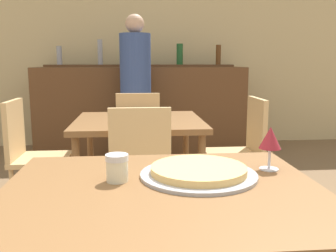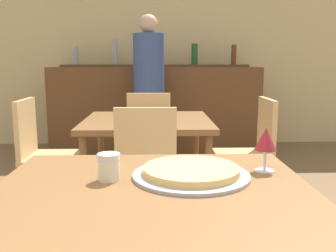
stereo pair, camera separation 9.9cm
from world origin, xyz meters
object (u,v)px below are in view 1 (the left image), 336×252
object	(u,v)px
pizza_tray	(199,172)
cheese_shaker	(117,168)
wine_glass	(270,139)
chair_far_side_front	(141,172)
chair_far_side_left	(30,150)
person_standing	(136,85)
chair_far_side_back	(138,133)
chair_far_side_right	(243,146)

from	to	relation	value
pizza_tray	cheese_shaker	bearing A→B (deg)	-174.32
wine_glass	pizza_tray	bearing A→B (deg)	-167.58
chair_far_side_front	chair_far_side_left	size ratio (longest dim) A/B	1.00
chair_far_side_front	person_standing	world-z (taller)	person_standing
chair_far_side_front	person_standing	distance (m)	2.07
chair_far_side_front	pizza_tray	world-z (taller)	chair_far_side_front
chair_far_side_back	chair_far_side_right	world-z (taller)	same
cheese_shaker	person_standing	distance (m)	2.97
chair_far_side_front	chair_far_side_right	world-z (taller)	same
pizza_tray	wine_glass	world-z (taller)	wine_glass
chair_far_side_left	chair_far_side_front	bearing A→B (deg)	-127.56
chair_far_side_right	pizza_tray	size ratio (longest dim) A/B	2.19
chair_far_side_front	person_standing	size ratio (longest dim) A/B	0.53
chair_far_side_back	cheese_shaker	xyz separation A→B (m)	(-0.09, -2.16, 0.30)
chair_far_side_back	cheese_shaker	world-z (taller)	chair_far_side_back
pizza_tray	chair_far_side_left	bearing A→B (deg)	122.82
chair_far_side_front	wine_glass	distance (m)	1.03
chair_far_side_left	cheese_shaker	bearing A→B (deg)	-155.51
pizza_tray	person_standing	bearing A→B (deg)	93.87
person_standing	wine_glass	distance (m)	2.92
person_standing	wine_glass	world-z (taller)	person_standing
chair_far_side_left	wine_glass	xyz separation A→B (m)	(1.25, -1.46, 0.37)
pizza_tray	wine_glass	bearing A→B (deg)	12.42
chair_far_side_left	person_standing	xyz separation A→B (m)	(0.78, 1.42, 0.39)
person_standing	cheese_shaker	bearing A→B (deg)	-91.49
chair_far_side_front	pizza_tray	size ratio (longest dim) A/B	2.19
chair_far_side_back	person_standing	xyz separation A→B (m)	(-0.01, 0.81, 0.39)
pizza_tray	chair_far_side_front	bearing A→B (deg)	101.52
chair_far_side_back	chair_far_side_left	bearing A→B (deg)	37.56
cheese_shaker	chair_far_side_right	bearing A→B (deg)	60.23
chair_far_side_right	cheese_shaker	distance (m)	1.81
chair_far_side_left	wine_glass	world-z (taller)	wine_glass
chair_far_side_right	person_standing	world-z (taller)	person_standing
cheese_shaker	pizza_tray	bearing A→B (deg)	5.68
wine_glass	cheese_shaker	bearing A→B (deg)	-170.95
chair_far_side_right	person_standing	size ratio (longest dim) A/B	0.53
cheese_shaker	chair_far_side_left	bearing A→B (deg)	114.49
person_standing	pizza_tray	bearing A→B (deg)	-86.13
chair_far_side_front	cheese_shaker	distance (m)	0.99
chair_far_side_left	pizza_tray	xyz separation A→B (m)	(0.98, -1.52, 0.27)
chair_far_side_left	wine_glass	bearing A→B (deg)	-139.43
chair_far_side_back	cheese_shaker	distance (m)	2.19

